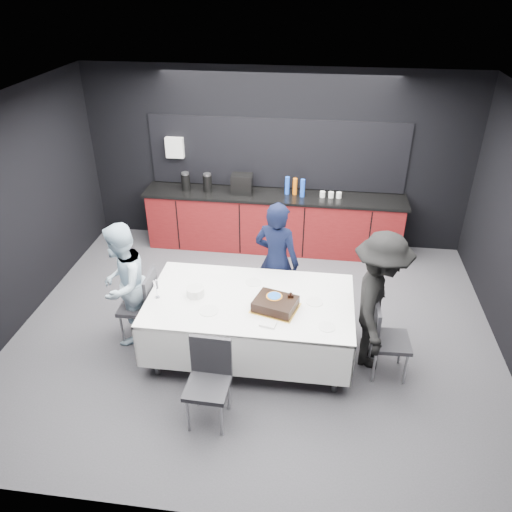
{
  "coord_description": "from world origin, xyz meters",
  "views": [
    {
      "loc": [
        0.68,
        -4.95,
        4.05
      ],
      "look_at": [
        0.0,
        0.1,
        1.05
      ],
      "focal_mm": 35.0,
      "sensor_mm": 36.0,
      "label": 1
    }
  ],
  "objects_px": {
    "plate_stack": "(195,291)",
    "party_table": "(250,309)",
    "champagne_flute": "(156,286)",
    "chair_right": "(384,335)",
    "person_right": "(378,302)",
    "chair_left": "(143,301)",
    "chair_near": "(209,375)",
    "cake_assembly": "(275,304)",
    "person_left": "(123,284)",
    "person_center": "(277,262)"
  },
  "relations": [
    {
      "from": "plate_stack",
      "to": "party_table",
      "type": "bearing_deg",
      "value": 0.88
    },
    {
      "from": "champagne_flute",
      "to": "plate_stack",
      "type": "bearing_deg",
      "value": 13.28
    },
    {
      "from": "chair_right",
      "to": "person_right",
      "type": "relative_size",
      "value": 0.55
    },
    {
      "from": "chair_left",
      "to": "plate_stack",
      "type": "bearing_deg",
      "value": -10.34
    },
    {
      "from": "chair_near",
      "to": "person_right",
      "type": "relative_size",
      "value": 0.55
    },
    {
      "from": "party_table",
      "to": "champagne_flute",
      "type": "bearing_deg",
      "value": -174.06
    },
    {
      "from": "chair_right",
      "to": "cake_assembly",
      "type": "bearing_deg",
      "value": -179.8
    },
    {
      "from": "plate_stack",
      "to": "champagne_flute",
      "type": "relative_size",
      "value": 0.91
    },
    {
      "from": "chair_near",
      "to": "person_right",
      "type": "distance_m",
      "value": 2.01
    },
    {
      "from": "cake_assembly",
      "to": "person_left",
      "type": "xyz_separation_m",
      "value": [
        -1.84,
        0.24,
        -0.07
      ]
    },
    {
      "from": "champagne_flute",
      "to": "person_center",
      "type": "xyz_separation_m",
      "value": [
        1.27,
        0.91,
        -0.13
      ]
    },
    {
      "from": "person_right",
      "to": "party_table",
      "type": "bearing_deg",
      "value": 99.4
    },
    {
      "from": "chair_right",
      "to": "person_left",
      "type": "relative_size",
      "value": 0.6
    },
    {
      "from": "champagne_flute",
      "to": "chair_left",
      "type": "relative_size",
      "value": 0.24
    },
    {
      "from": "plate_stack",
      "to": "chair_near",
      "type": "bearing_deg",
      "value": -70.07
    },
    {
      "from": "person_center",
      "to": "chair_right",
      "type": "bearing_deg",
      "value": 161.58
    },
    {
      "from": "cake_assembly",
      "to": "person_right",
      "type": "height_order",
      "value": "person_right"
    },
    {
      "from": "plate_stack",
      "to": "person_left",
      "type": "xyz_separation_m",
      "value": [
        -0.91,
        0.11,
        -0.06
      ]
    },
    {
      "from": "party_table",
      "to": "person_right",
      "type": "xyz_separation_m",
      "value": [
        1.42,
        0.05,
        0.19
      ]
    },
    {
      "from": "champagne_flute",
      "to": "person_left",
      "type": "height_order",
      "value": "person_left"
    },
    {
      "from": "party_table",
      "to": "person_left",
      "type": "distance_m",
      "value": 1.54
    },
    {
      "from": "plate_stack",
      "to": "chair_left",
      "type": "distance_m",
      "value": 0.76
    },
    {
      "from": "party_table",
      "to": "plate_stack",
      "type": "xyz_separation_m",
      "value": [
        -0.63,
        -0.01,
        0.19
      ]
    },
    {
      "from": "party_table",
      "to": "cake_assembly",
      "type": "distance_m",
      "value": 0.39
    },
    {
      "from": "cake_assembly",
      "to": "person_right",
      "type": "relative_size",
      "value": 0.34
    },
    {
      "from": "chair_left",
      "to": "person_right",
      "type": "bearing_deg",
      "value": -1.32
    },
    {
      "from": "chair_near",
      "to": "chair_right",
      "type": "bearing_deg",
      "value": 25.96
    },
    {
      "from": "plate_stack",
      "to": "person_center",
      "type": "relative_size",
      "value": 0.13
    },
    {
      "from": "person_center",
      "to": "cake_assembly",
      "type": "bearing_deg",
      "value": 112.55
    },
    {
      "from": "person_center",
      "to": "person_right",
      "type": "relative_size",
      "value": 0.97
    },
    {
      "from": "chair_near",
      "to": "person_center",
      "type": "xyz_separation_m",
      "value": [
        0.49,
        1.8,
        0.28
      ]
    },
    {
      "from": "chair_right",
      "to": "plate_stack",
      "type": "bearing_deg",
      "value": 176.57
    },
    {
      "from": "party_table",
      "to": "champagne_flute",
      "type": "distance_m",
      "value": 1.1
    },
    {
      "from": "chair_left",
      "to": "chair_near",
      "type": "relative_size",
      "value": 1.0
    },
    {
      "from": "champagne_flute",
      "to": "person_left",
      "type": "distance_m",
      "value": 0.55
    },
    {
      "from": "chair_right",
      "to": "person_center",
      "type": "bearing_deg",
      "value": 143.86
    },
    {
      "from": "champagne_flute",
      "to": "chair_near",
      "type": "bearing_deg",
      "value": -48.75
    },
    {
      "from": "party_table",
      "to": "person_center",
      "type": "height_order",
      "value": "person_center"
    },
    {
      "from": "person_center",
      "to": "person_left",
      "type": "relative_size",
      "value": 1.05
    },
    {
      "from": "person_left",
      "to": "plate_stack",
      "type": "bearing_deg",
      "value": 85.29
    },
    {
      "from": "cake_assembly",
      "to": "chair_near",
      "type": "bearing_deg",
      "value": -123.56
    },
    {
      "from": "person_right",
      "to": "champagne_flute",
      "type": "bearing_deg",
      "value": 101.01
    },
    {
      "from": "cake_assembly",
      "to": "person_left",
      "type": "bearing_deg",
      "value": 172.51
    },
    {
      "from": "party_table",
      "to": "person_left",
      "type": "bearing_deg",
      "value": 176.28
    },
    {
      "from": "chair_left",
      "to": "person_right",
      "type": "distance_m",
      "value": 2.75
    },
    {
      "from": "cake_assembly",
      "to": "chair_right",
      "type": "xyz_separation_m",
      "value": [
        1.2,
        0.0,
        -0.31
      ]
    },
    {
      "from": "person_center",
      "to": "person_right",
      "type": "distance_m",
      "value": 1.41
    },
    {
      "from": "chair_left",
      "to": "person_center",
      "type": "xyz_separation_m",
      "value": [
        1.54,
        0.68,
        0.28
      ]
    },
    {
      "from": "person_center",
      "to": "person_left",
      "type": "xyz_separation_m",
      "value": [
        -1.76,
        -0.7,
        -0.04
      ]
    },
    {
      "from": "person_left",
      "to": "person_right",
      "type": "bearing_deg",
      "value": 91.27
    }
  ]
}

